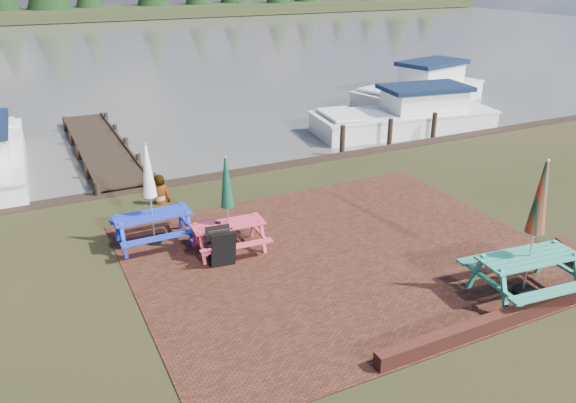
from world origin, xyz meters
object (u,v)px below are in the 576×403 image
(person, at_px, (158,175))
(picnic_table_blue, at_px, (152,210))
(picnic_table_teal, at_px, (531,250))
(picnic_table_red, at_px, (228,219))
(jetty, at_px, (102,147))
(chalkboard, at_px, (221,247))
(boat_near, at_px, (407,117))
(boat_far, at_px, (421,91))

(person, bearing_deg, picnic_table_blue, 76.16)
(picnic_table_teal, relative_size, picnic_table_red, 1.24)
(jetty, bearing_deg, person, -83.61)
(chalkboard, height_order, boat_near, boat_near)
(picnic_table_blue, height_order, chalkboard, picnic_table_blue)
(picnic_table_red, height_order, jetty, picnic_table_red)
(picnic_table_teal, xyz_separation_m, chalkboard, (-4.93, 3.67, -0.53))
(picnic_table_red, distance_m, boat_near, 12.15)
(chalkboard, relative_size, boat_far, 0.12)
(picnic_table_red, height_order, chalkboard, picnic_table_red)
(picnic_table_blue, xyz_separation_m, boat_near, (11.52, 5.64, -0.46))
(boat_near, distance_m, boat_far, 4.86)
(picnic_table_blue, distance_m, jetty, 7.91)
(chalkboard, bearing_deg, picnic_table_red, 62.53)
(picnic_table_blue, height_order, jetty, picnic_table_blue)
(picnic_table_teal, height_order, boat_far, picnic_table_teal)
(jetty, bearing_deg, chalkboard, -84.27)
(picnic_table_teal, relative_size, person, 1.68)
(picnic_table_blue, distance_m, chalkboard, 2.03)
(picnic_table_teal, distance_m, jetty, 14.53)
(chalkboard, relative_size, boat_near, 0.11)
(jetty, distance_m, person, 5.71)
(picnic_table_teal, distance_m, picnic_table_red, 6.23)
(person, bearing_deg, chalkboard, 98.36)
(picnic_table_teal, relative_size, boat_far, 0.37)
(picnic_table_teal, distance_m, person, 9.27)
(picnic_table_teal, height_order, person, picnic_table_teal)
(boat_near, distance_m, person, 11.34)
(picnic_table_blue, relative_size, jetty, 0.27)
(picnic_table_teal, xyz_separation_m, picnic_table_blue, (-5.97, 5.37, -0.12))
(boat_near, height_order, boat_far, boat_far)
(boat_near, bearing_deg, picnic_table_blue, 124.20)
(jetty, bearing_deg, picnic_table_blue, -90.55)
(picnic_table_red, xyz_separation_m, boat_near, (10.09, 6.75, -0.39))
(picnic_table_blue, relative_size, person, 1.46)
(picnic_table_blue, distance_m, person, 2.36)
(jetty, xyz_separation_m, person, (0.63, -5.63, 0.71))
(picnic_table_red, distance_m, picnic_table_blue, 1.81)
(boat_far, xyz_separation_m, person, (-14.25, -6.82, 0.37))
(picnic_table_teal, relative_size, picnic_table_blue, 1.15)
(jetty, xyz_separation_m, boat_near, (11.44, -2.24, 0.27))
(boat_far, bearing_deg, jetty, 80.57)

